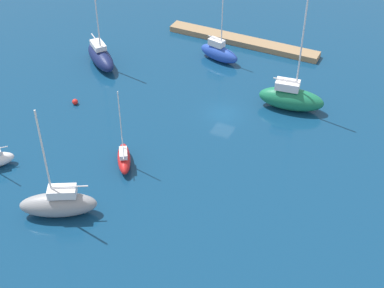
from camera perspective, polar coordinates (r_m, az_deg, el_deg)
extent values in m
plane|color=navy|center=(68.04, 3.19, 3.09)|extent=(160.00, 160.00, 0.00)
cube|color=#997A56|center=(83.18, 5.14, 10.35)|extent=(22.59, 2.31, 0.82)
ellipsoid|color=#19724C|center=(69.13, 10.02, 4.51)|extent=(8.20, 3.92, 2.75)
cube|color=silver|center=(68.17, 9.67, 5.92)|extent=(3.05, 2.07, 1.02)
cylinder|color=silver|center=(65.31, 11.08, 9.92)|extent=(0.19, 0.19, 12.25)
cylinder|color=silver|center=(67.85, 9.42, 6.45)|extent=(2.78, 0.57, 0.15)
ellipsoid|color=#2347B2|center=(78.39, 2.77, 9.15)|extent=(6.31, 3.17, 2.13)
cube|color=silver|center=(77.90, 2.51, 10.24)|extent=(2.37, 1.59, 0.92)
cylinder|color=silver|center=(76.01, 3.07, 12.26)|extent=(0.14, 0.14, 7.50)
cylinder|color=silver|center=(77.77, 2.34, 10.71)|extent=(2.15, 0.58, 0.12)
ellipsoid|color=red|center=(60.35, -6.91, -1.49)|extent=(3.78, 4.81, 1.60)
cube|color=silver|center=(59.38, -6.98, -0.93)|extent=(1.64, 1.91, 0.55)
cylinder|color=silver|center=(57.76, -7.26, 2.16)|extent=(0.12, 0.12, 7.55)
cylinder|color=silver|center=(58.76, -6.99, -0.88)|extent=(1.26, 1.87, 0.09)
ellipsoid|color=#141E4C|center=(78.18, -9.23, 8.69)|extent=(7.59, 6.67, 2.36)
cube|color=silver|center=(77.97, -9.50, 9.86)|extent=(3.10, 2.87, 0.69)
cylinder|color=silver|center=(74.66, -9.69, 13.29)|extent=(0.18, 0.18, 11.82)
cylinder|color=silver|center=(78.44, -9.73, 10.43)|extent=(2.96, 2.34, 0.15)
ellipsoid|color=gray|center=(55.59, -13.39, -6.01)|extent=(7.62, 5.59, 2.49)
cube|color=silver|center=(54.33, -13.03, -4.72)|extent=(3.01, 2.51, 0.89)
cylinder|color=silver|center=(51.69, -14.77, -1.12)|extent=(0.18, 0.18, 9.77)
cylinder|color=silver|center=(53.80, -12.31, -4.25)|extent=(3.11, 1.78, 0.14)
sphere|color=red|center=(70.91, -11.78, 4.22)|extent=(0.72, 0.72, 0.72)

